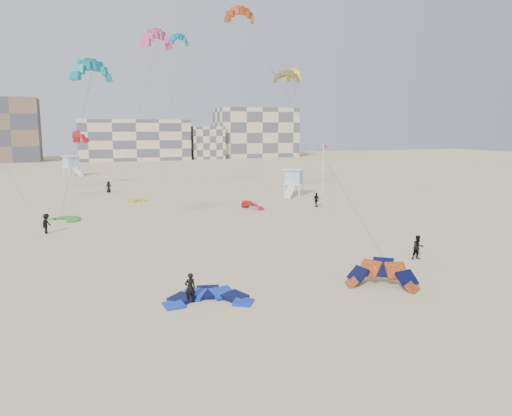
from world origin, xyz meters
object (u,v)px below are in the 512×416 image
object	(u,v)px
kite_ground_orange	(382,287)
kite_ground_blue	(208,302)
lifeguard_tower_near	(294,182)
kitesurfer_main	(190,288)

from	to	relation	value
kite_ground_orange	kite_ground_blue	bearing A→B (deg)	-148.50
kite_ground_blue	kite_ground_orange	size ratio (longest dim) A/B	1.07
kite_ground_blue	kite_ground_orange	world-z (taller)	kite_ground_orange
kite_ground_orange	lifeguard_tower_near	size ratio (longest dim) A/B	0.75
kite_ground_blue	lifeguard_tower_near	xyz separation A→B (m)	(22.67, 38.56, 1.91)
kitesurfer_main	lifeguard_tower_near	distance (m)	45.14
kite_ground_blue	kitesurfer_main	size ratio (longest dim) A/B	2.68
kite_ground_orange	lifeguard_tower_near	world-z (taller)	lifeguard_tower_near
kite_ground_orange	kitesurfer_main	size ratio (longest dim) A/B	2.52
kitesurfer_main	lifeguard_tower_near	world-z (taller)	lifeguard_tower_near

